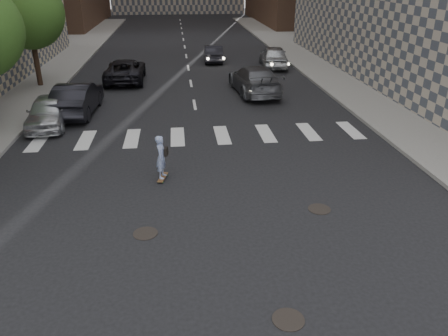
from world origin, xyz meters
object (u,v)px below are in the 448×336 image
object	(u,v)px
skateboarder	(162,157)
traffic_car_c	(125,70)
silver_sedan	(48,112)
traffic_car_a	(77,98)
traffic_car_b	(254,80)
traffic_car_d	(274,56)
traffic_car_e	(213,53)
tree_c	(29,9)

from	to	relation	value
skateboarder	traffic_car_c	distance (m)	15.57
silver_sedan	traffic_car_a	bearing A→B (deg)	58.30
traffic_car_c	traffic_car_b	bearing A→B (deg)	153.42
traffic_car_b	traffic_car_d	size ratio (longest dim) A/B	1.19
traffic_car_b	traffic_car_e	world-z (taller)	traffic_car_b
silver_sedan	skateboarder	bearing A→B (deg)	-53.88
skateboarder	traffic_car_b	world-z (taller)	traffic_car_b
silver_sedan	traffic_car_b	world-z (taller)	traffic_car_b
tree_c	traffic_car_b	size ratio (longest dim) A/B	1.17
traffic_car_c	traffic_car_e	bearing A→B (deg)	-136.02
silver_sedan	traffic_car_a	distance (m)	2.10
skateboarder	traffic_car_a	xyz separation A→B (m)	(-4.45, 8.30, -0.04)
traffic_car_a	traffic_car_e	size ratio (longest dim) A/B	1.23
traffic_car_d	traffic_car_e	bearing A→B (deg)	-24.88
traffic_car_b	traffic_car_c	xyz separation A→B (m)	(-7.97, 3.94, -0.09)
traffic_car_a	traffic_car_c	distance (m)	7.24
tree_c	traffic_car_a	world-z (taller)	tree_c
traffic_car_b	traffic_car_d	bearing A→B (deg)	-114.70
tree_c	skateboarder	world-z (taller)	tree_c
skateboarder	traffic_car_e	size ratio (longest dim) A/B	0.41
silver_sedan	traffic_car_e	xyz separation A→B (m)	(9.11, 15.10, -0.05)
traffic_car_d	silver_sedan	bearing A→B (deg)	49.22
tree_c	traffic_car_c	xyz separation A→B (m)	(5.18, 0.89, -3.91)
skateboarder	silver_sedan	xyz separation A→B (m)	(-5.43, 6.45, -0.14)
traffic_car_c	tree_c	bearing A→B (deg)	9.49
traffic_car_c	traffic_car_e	distance (m)	8.91
silver_sedan	traffic_car_d	world-z (taller)	traffic_car_d
silver_sedan	traffic_car_c	bearing A→B (deg)	68.95
traffic_car_a	tree_c	bearing A→B (deg)	-58.51
traffic_car_b	traffic_car_d	world-z (taller)	traffic_car_b
traffic_car_d	traffic_car_b	bearing A→B (deg)	76.15
skateboarder	traffic_car_b	xyz separation A→B (m)	(5.26, 11.39, -0.04)
traffic_car_c	silver_sedan	bearing A→B (deg)	72.68
traffic_car_b	traffic_car_c	size ratio (longest dim) A/B	1.07
traffic_car_a	traffic_car_d	bearing A→B (deg)	-137.47
skateboarder	traffic_car_e	world-z (taller)	skateboarder
traffic_car_b	silver_sedan	bearing A→B (deg)	20.48
tree_c	traffic_car_a	xyz separation A→B (m)	(3.43, -6.14, -3.83)
skateboarder	silver_sedan	bearing A→B (deg)	144.07
traffic_car_c	traffic_car_d	distance (m)	11.32
skateboarder	traffic_car_b	distance (m)	12.55
tree_c	traffic_car_d	xyz separation A→B (m)	(15.93, 4.45, -3.83)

